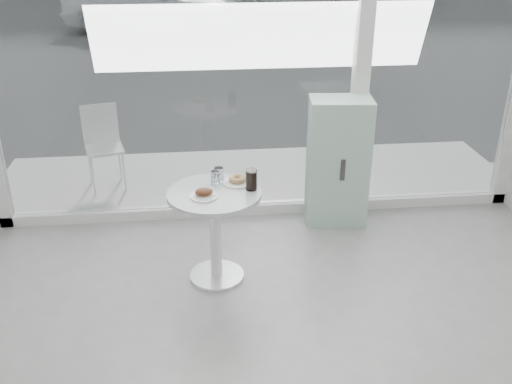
{
  "coord_description": "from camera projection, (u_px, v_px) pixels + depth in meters",
  "views": [
    {
      "loc": [
        -0.59,
        -2.01,
        2.64
      ],
      "look_at": [
        -0.2,
        1.7,
        0.85
      ],
      "focal_mm": 40.0,
      "sensor_mm": 36.0,
      "label": 1
    }
  ],
  "objects": [
    {
      "name": "main_table",
      "position": [
        215.0,
        218.0,
        4.41
      ],
      "size": [
        0.72,
        0.72,
        0.77
      ],
      "color": "white",
      "rests_on": "ground"
    },
    {
      "name": "cola_glass",
      "position": [
        251.0,
        180.0,
        4.33
      ],
      "size": [
        0.09,
        0.09,
        0.17
      ],
      "color": "white",
      "rests_on": "main_table"
    },
    {
      "name": "water_tumbler_a",
      "position": [
        215.0,
        178.0,
        4.43
      ],
      "size": [
        0.07,
        0.07,
        0.11
      ],
      "color": "white",
      "rests_on": "main_table"
    },
    {
      "name": "patio_chair",
      "position": [
        103.0,
        141.0,
        5.97
      ],
      "size": [
        0.45,
        0.45,
        0.86
      ],
      "rotation": [
        0.0,
        0.0,
        0.25
      ],
      "color": "white",
      "rests_on": "patio_deck"
    },
    {
      "name": "plate_fritter",
      "position": [
        204.0,
        194.0,
        4.23
      ],
      "size": [
        0.21,
        0.21,
        0.07
      ],
      "color": "white",
      "rests_on": "main_table"
    },
    {
      "name": "mint_cabinet",
      "position": [
        338.0,
        162.0,
        5.29
      ],
      "size": [
        0.59,
        0.43,
        1.21
      ],
      "rotation": [
        0.0,
        0.0,
        -0.1
      ],
      "color": "#93BBA9",
      "rests_on": "ground"
    },
    {
      "name": "street",
      "position": [
        213.0,
        15.0,
        17.35
      ],
      "size": [
        40.0,
        24.0,
        0.0
      ],
      "primitive_type": "cube",
      "color": "#3D3D3D",
      "rests_on": "ground"
    },
    {
      "name": "car_white",
      "position": [
        153.0,
        2.0,
        14.37
      ],
      "size": [
        4.82,
        3.04,
        1.53
      ],
      "primitive_type": "imported",
      "rotation": [
        0.0,
        0.0,
        1.27
      ],
      "color": "white",
      "rests_on": "street"
    },
    {
      "name": "plate_donut",
      "position": [
        237.0,
        180.0,
        4.46
      ],
      "size": [
        0.24,
        0.24,
        0.06
      ],
      "color": "white",
      "rests_on": "main_table"
    },
    {
      "name": "water_tumbler_b",
      "position": [
        219.0,
        175.0,
        4.47
      ],
      "size": [
        0.07,
        0.07,
        0.12
      ],
      "color": "white",
      "rests_on": "main_table"
    },
    {
      "name": "patio_deck",
      "position": [
        254.0,
        177.0,
        6.39
      ],
      "size": [
        5.6,
        1.6,
        0.05
      ],
      "primitive_type": "cube",
      "color": "silver",
      "rests_on": "ground"
    },
    {
      "name": "room_shell",
      "position": [
        406.0,
        196.0,
        1.67
      ],
      "size": [
        6.0,
        6.0,
        6.0
      ],
      "color": "white",
      "rests_on": "ground"
    },
    {
      "name": "storefront",
      "position": [
        272.0,
        37.0,
        4.95
      ],
      "size": [
        5.0,
        0.14,
        3.0
      ],
      "color": "white",
      "rests_on": "ground"
    }
  ]
}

